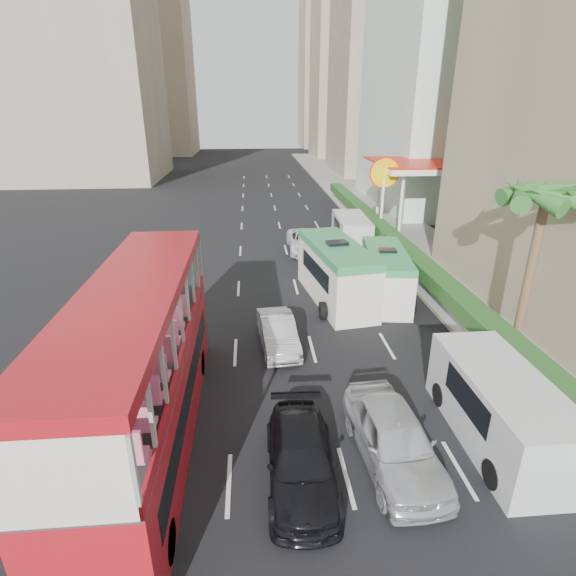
{
  "coord_description": "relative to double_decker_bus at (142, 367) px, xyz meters",
  "views": [
    {
      "loc": [
        -2.78,
        -11.28,
        9.44
      ],
      "look_at": [
        -1.5,
        4.0,
        3.2
      ],
      "focal_mm": 28.0,
      "sensor_mm": 36.0,
      "label": 1
    }
  ],
  "objects": [
    {
      "name": "ground_plane",
      "position": [
        6.0,
        0.0,
        -2.53
      ],
      "size": [
        200.0,
        200.0,
        0.0
      ],
      "primitive_type": "plane",
      "color": "black",
      "rests_on": "ground"
    },
    {
      "name": "double_decker_bus",
      "position": [
        0.0,
        0.0,
        0.0
      ],
      "size": [
        2.5,
        11.0,
        5.06
      ],
      "primitive_type": "cube",
      "color": "#A8121A",
      "rests_on": "ground"
    },
    {
      "name": "car_silver_lane_a",
      "position": [
        4.19,
        5.34,
        -2.53
      ],
      "size": [
        1.73,
        4.09,
        1.31
      ],
      "primitive_type": "imported",
      "rotation": [
        0.0,
        0.0,
        0.09
      ],
      "color": "silver",
      "rests_on": "ground"
    },
    {
      "name": "car_silver_lane_b",
      "position": [
        7.01,
        -1.52,
        -2.53
      ],
      "size": [
        2.28,
        4.91,
        1.63
      ],
      "primitive_type": "imported",
      "rotation": [
        0.0,
        0.0,
        0.08
      ],
      "color": "silver",
      "rests_on": "ground"
    },
    {
      "name": "car_black",
      "position": [
        4.35,
        -1.95,
        -2.53
      ],
      "size": [
        1.97,
        4.56,
        1.31
      ],
      "primitive_type": "imported",
      "rotation": [
        0.0,
        0.0,
        -0.03
      ],
      "color": "black",
      "rests_on": "ground"
    },
    {
      "name": "van_asset",
      "position": [
        6.96,
        18.55,
        -2.53
      ],
      "size": [
        2.4,
        5.14,
        1.43
      ],
      "primitive_type": "imported",
      "rotation": [
        0.0,
        0.0,
        -0.01
      ],
      "color": "silver",
      "rests_on": "ground"
    },
    {
      "name": "minibus_near",
      "position": [
        7.48,
        10.06,
        -1.03
      ],
      "size": [
        3.22,
        7.01,
        2.99
      ],
      "primitive_type": "cube",
      "rotation": [
        0.0,
        0.0,
        0.15
      ],
      "color": "silver",
      "rests_on": "ground"
    },
    {
      "name": "minibus_far",
      "position": [
        10.08,
        10.02,
        -1.25
      ],
      "size": [
        2.7,
        5.99,
        2.56
      ],
      "primitive_type": "cube",
      "rotation": [
        0.0,
        0.0,
        -0.14
      ],
      "color": "silver",
      "rests_on": "ground"
    },
    {
      "name": "panel_van_near",
      "position": [
        10.41,
        -0.87,
        -1.42
      ],
      "size": [
        2.22,
        5.54,
        2.21
      ],
      "primitive_type": "cube",
      "rotation": [
        0.0,
        0.0,
        -0.0
      ],
      "color": "silver",
      "rests_on": "ground"
    },
    {
      "name": "panel_van_far",
      "position": [
        10.38,
        19.66,
        -1.47
      ],
      "size": [
        2.32,
        5.37,
        2.12
      ],
      "primitive_type": "cube",
      "rotation": [
        0.0,
        0.0,
        -0.04
      ],
      "color": "silver",
      "rests_on": "ground"
    },
    {
      "name": "sidewalk",
      "position": [
        15.0,
        25.0,
        -2.44
      ],
      "size": [
        6.0,
        120.0,
        0.18
      ],
      "primitive_type": "cube",
      "color": "#99968C",
      "rests_on": "ground"
    },
    {
      "name": "kerb_wall",
      "position": [
        12.2,
        14.0,
        -1.85
      ],
      "size": [
        0.3,
        44.0,
        1.0
      ],
      "primitive_type": "cube",
      "color": "silver",
      "rests_on": "sidewalk"
    },
    {
      "name": "hedge",
      "position": [
        12.2,
        14.0,
        -1.0
      ],
      "size": [
        1.1,
        44.0,
        0.7
      ],
      "primitive_type": "cube",
      "color": "#2D6626",
      "rests_on": "kerb_wall"
    },
    {
      "name": "palm_tree",
      "position": [
        13.8,
        4.0,
        0.85
      ],
      "size": [
        0.36,
        0.36,
        6.4
      ],
      "primitive_type": "cylinder",
      "color": "brown",
      "rests_on": "sidewalk"
    },
    {
      "name": "shell_station",
      "position": [
        16.0,
        23.0,
        0.22
      ],
      "size": [
        6.5,
        8.0,
        5.5
      ],
      "primitive_type": "cube",
      "color": "silver",
      "rests_on": "ground"
    },
    {
      "name": "tower_far_a",
      "position": [
        23.0,
        82.0,
        19.47
      ],
      "size": [
        14.0,
        14.0,
        44.0
      ],
      "primitive_type": "cube",
      "color": "tan",
      "rests_on": "ground"
    },
    {
      "name": "tower_far_b",
      "position": [
        23.0,
        104.0,
        17.47
      ],
      "size": [
        14.0,
        14.0,
        40.0
      ],
      "primitive_type": "cube",
      "color": "#A1947E",
      "rests_on": "ground"
    },
    {
      "name": "tower_left_b",
      "position": [
        -16.0,
        90.0,
        20.47
      ],
      "size": [
        16.0,
        16.0,
        46.0
      ],
      "primitive_type": "cube",
      "color": "tan",
      "rests_on": "ground"
    }
  ]
}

